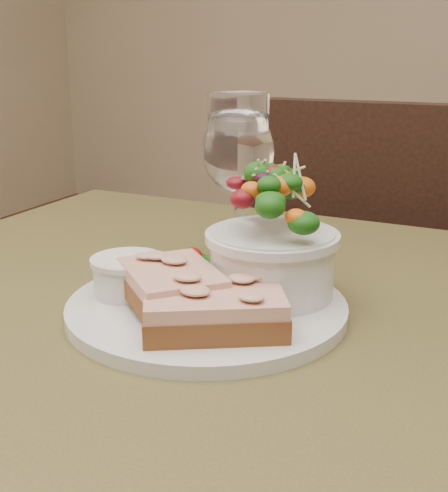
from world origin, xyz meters
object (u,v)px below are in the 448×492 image
at_px(dinner_plate, 207,308).
at_px(wine_glass, 238,157).
at_px(salad_bowl, 272,234).
at_px(chair_far, 372,408).
at_px(sandwich_back, 172,285).
at_px(cafe_table, 192,415).
at_px(sandwich_front, 214,308).
at_px(ramekin, 128,274).

distance_m(dinner_plate, wine_glass, 0.18).
bearing_deg(salad_bowl, wine_glass, 130.92).
xyz_separation_m(chair_far, sandwich_back, (-0.03, -0.71, 0.49)).
bearing_deg(salad_bowl, dinner_plate, -136.16).
xyz_separation_m(dinner_plate, sandwich_back, (-0.02, -0.03, 0.03)).
bearing_deg(cafe_table, dinner_plate, 50.60).
bearing_deg(sandwich_front, wine_glass, 77.78).
bearing_deg(dinner_plate, chair_far, 89.14).
distance_m(dinner_plate, sandwich_back, 0.05).
bearing_deg(sandwich_front, dinner_plate, 92.57).
bearing_deg(wine_glass, sandwich_back, -86.69).
relative_size(dinner_plate, sandwich_front, 1.78).
distance_m(sandwich_front, sandwich_back, 0.05).
relative_size(cafe_table, ramekin, 12.39).
xyz_separation_m(cafe_table, sandwich_front, (0.04, -0.03, 0.13)).
bearing_deg(sandwich_front, cafe_table, 109.92).
height_order(sandwich_front, ramekin, ramekin).
distance_m(dinner_plate, ramekin, 0.08).
relative_size(dinner_plate, sandwich_back, 2.03).
xyz_separation_m(chair_far, ramekin, (-0.09, -0.69, 0.49)).
relative_size(dinner_plate, wine_glass, 1.47).
xyz_separation_m(salad_bowl, wine_glass, (-0.07, 0.09, 0.05)).
xyz_separation_m(dinner_plate, wine_glass, (-0.03, 0.13, 0.12)).
xyz_separation_m(cafe_table, wine_glass, (-0.02, 0.14, 0.22)).
relative_size(chair_far, wine_glass, 5.14).
relative_size(chair_far, dinner_plate, 3.51).
bearing_deg(chair_far, sandwich_back, 82.91).
height_order(sandwich_back, wine_glass, wine_glass).
distance_m(chair_far, wine_glass, 0.80).
bearing_deg(salad_bowl, sandwich_back, -132.36).
bearing_deg(sandwich_front, chair_far, 60.66).
bearing_deg(cafe_table, salad_bowl, 45.23).
height_order(cafe_table, salad_bowl, salad_bowl).
xyz_separation_m(sandwich_front, sandwich_back, (-0.05, 0.02, 0.01)).
height_order(salad_bowl, wine_glass, wine_glass).
relative_size(ramekin, salad_bowl, 0.51).
distance_m(ramekin, wine_glass, 0.18).
xyz_separation_m(sandwich_front, ramekin, (-0.11, 0.03, 0.00)).
distance_m(sandwich_back, salad_bowl, 0.10).
distance_m(chair_far, dinner_plate, 0.82).
distance_m(sandwich_front, wine_glass, 0.21).
bearing_deg(salad_bowl, sandwich_front, -99.62).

